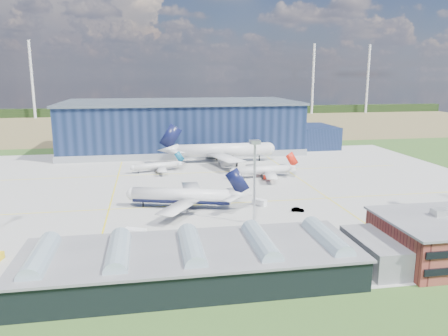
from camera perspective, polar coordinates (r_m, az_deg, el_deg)
ground at (r=146.64m, az=-2.71°, el=-3.66°), size 600.00×600.00×0.00m
apron at (r=156.21m, az=-3.17°, el=-2.66°), size 220.00×160.00×0.08m
farmland at (r=362.64m, az=-7.17°, el=5.73°), size 600.00×220.00×0.01m
treeline at (r=441.82m, az=-7.72°, el=7.37°), size 600.00×8.00×8.00m
hangar at (r=237.39m, az=-4.99°, el=5.25°), size 145.00×62.00×26.10m
glass_concourse at (r=88.52m, az=-1.90°, el=-12.00°), size 78.00×23.00×8.60m
light_mast_center at (r=116.03m, az=4.02°, el=-0.05°), size 2.60×2.60×23.00m
airliner_navy at (r=132.16m, az=-5.60°, el=-2.64°), size 47.71×47.14×12.58m
airliner_red at (r=171.38m, az=4.94°, el=0.27°), size 31.71×31.14×9.51m
airliner_widebody at (r=200.36m, az=-0.08°, el=3.25°), size 54.76×53.57×17.84m
airliner_regional at (r=183.59m, az=-8.93°, el=0.69°), size 29.42×29.06×7.82m
gse_tug_b at (r=105.22m, az=-23.23°, el=-10.77°), size 2.18×3.20×1.36m
gse_van_a at (r=111.70m, az=-11.59°, el=-8.38°), size 5.97×4.53×2.39m
gse_cart_a at (r=151.68m, az=2.96°, el=-2.89°), size 2.76×3.27×1.20m
gse_van_b at (r=136.06m, az=4.66°, el=-4.50°), size 4.47×4.60×2.02m
gse_tug_c at (r=208.39m, az=-0.73°, el=1.28°), size 2.17×3.03×1.22m
gse_cart_b at (r=155.25m, az=-4.55°, el=-2.53°), size 3.53×2.76×1.36m
car_b at (r=131.56m, az=9.60°, el=-5.40°), size 4.01×2.45×1.25m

